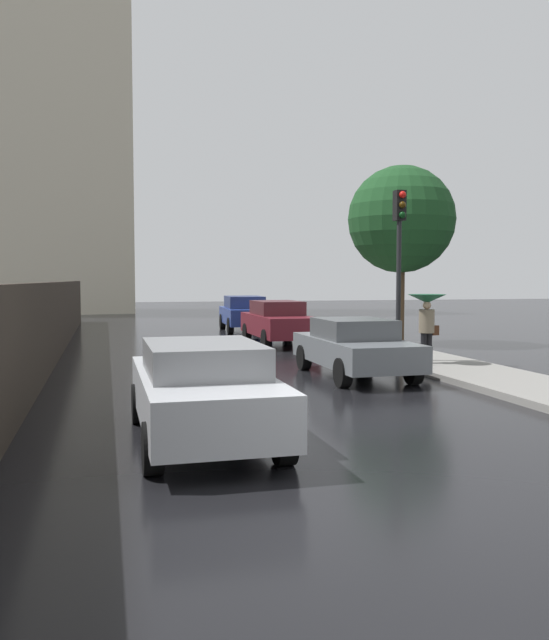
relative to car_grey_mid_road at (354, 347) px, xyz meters
The scene contains 9 objects.
ground 8.98m from the car_grey_mid_road, 105.94° to the right, with size 120.00×120.00×0.00m, color black.
car_grey_mid_road is the anchor object (origin of this frame).
car_maroon_far_ahead 7.63m from the car_grey_mid_road, 88.38° to the left, with size 1.74×4.47×1.46m.
car_silver_behind_camera 6.55m from the car_grey_mid_road, 129.43° to the right, with size 1.75×4.15×1.35m.
car_blue_far_lane 13.20m from the car_grey_mid_road, 89.00° to the left, with size 1.96×4.40×1.49m.
pedestrian_with_umbrella_near 2.44m from the car_grey_mid_road, 19.55° to the left, with size 0.92×0.92×1.68m.
traffic_light 3.32m from the car_grey_mid_road, 39.44° to the left, with size 0.26×0.39×4.27m.
street_tree_near 8.48m from the car_grey_mid_road, 57.20° to the left, with size 3.56×3.56×5.97m.
distant_tower 37.09m from the car_grey_mid_road, 106.37° to the left, with size 11.64×9.28×39.28m.
Camera 1 is at (-2.94, -5.12, 2.18)m, focal length 36.78 mm.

